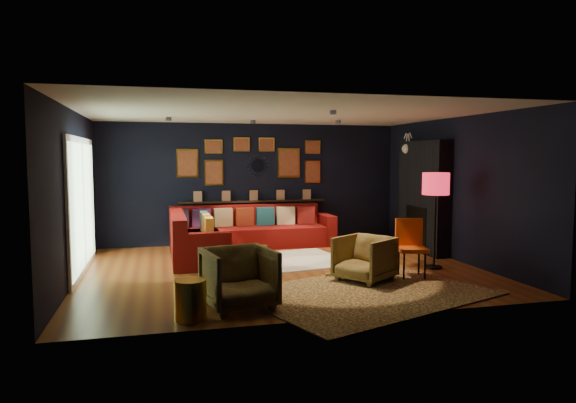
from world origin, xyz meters
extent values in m
plane|color=brown|center=(0.00, 0.00, 0.00)|extent=(6.50, 6.50, 0.00)
plane|color=black|center=(0.00, 2.75, 1.30)|extent=(6.50, 0.00, 6.50)
plane|color=black|center=(0.00, -2.75, 1.30)|extent=(6.50, 0.00, 6.50)
plane|color=black|center=(-3.25, 0.00, 1.30)|extent=(0.00, 5.50, 5.50)
plane|color=black|center=(3.25, 0.00, 1.30)|extent=(0.00, 5.50, 5.50)
plane|color=beige|center=(0.00, 0.00, 2.60)|extent=(6.50, 6.50, 0.00)
cube|color=maroon|center=(-0.20, 2.25, 0.21)|extent=(3.20, 0.95, 0.42)
cube|color=maroon|center=(-0.20, 2.60, 0.63)|extent=(3.20, 0.24, 0.46)
cube|color=maroon|center=(1.50, 2.25, 0.32)|extent=(0.22, 0.95, 0.64)
cube|color=maroon|center=(-1.32, 1.15, 0.21)|extent=(0.95, 2.20, 0.42)
cube|color=maroon|center=(-1.68, 1.15, 0.63)|extent=(0.24, 2.20, 0.46)
cube|color=maroon|center=(-1.32, 0.15, 0.32)|extent=(0.95, 0.22, 0.64)
cube|color=#362C4A|center=(-1.60, 2.40, 0.62)|extent=(0.38, 0.14, 0.38)
cube|color=#4D2659|center=(-1.15, 2.40, 0.62)|extent=(0.38, 0.14, 0.38)
cube|color=tan|center=(-0.70, 2.40, 0.62)|extent=(0.38, 0.14, 0.38)
cube|color=maroon|center=(-0.25, 2.40, 0.62)|extent=(0.38, 0.14, 0.38)
cube|color=#1B5A6D|center=(0.20, 2.40, 0.62)|extent=(0.38, 0.14, 0.38)
cube|color=beige|center=(0.65, 2.40, 0.62)|extent=(0.38, 0.14, 0.38)
cube|color=maroon|center=(1.10, 2.40, 0.62)|extent=(0.38, 0.14, 0.38)
cube|color=#285A5E|center=(-1.15, 1.85, 0.62)|extent=(0.14, 0.38, 0.38)
cube|color=#C28929|center=(-1.15, 1.35, 0.62)|extent=(0.14, 0.38, 0.38)
cube|color=gold|center=(-1.15, 0.85, 0.62)|extent=(0.14, 0.38, 0.38)
cube|color=black|center=(0.00, 2.68, 0.92)|extent=(3.20, 0.12, 0.04)
cube|color=gold|center=(-1.40, 2.72, 1.75)|extent=(0.45, 0.03, 0.60)
cube|color=#9D4B25|center=(-1.40, 2.70, 1.75)|extent=(0.38, 0.01, 0.51)
cube|color=gold|center=(-0.85, 2.72, 1.55)|extent=(0.40, 0.03, 0.55)
cube|color=#9D4B25|center=(-0.85, 2.70, 1.55)|extent=(0.34, 0.01, 0.47)
cube|color=gold|center=(-0.85, 2.72, 2.10)|extent=(0.38, 0.03, 0.30)
cube|color=#9D4B25|center=(-0.85, 2.70, 2.10)|extent=(0.32, 0.01, 0.25)
cube|color=gold|center=(0.80, 2.72, 1.75)|extent=(0.50, 0.03, 0.65)
cube|color=#9D4B25|center=(0.80, 2.70, 1.75)|extent=(0.42, 0.01, 0.55)
cube|color=gold|center=(1.35, 2.72, 1.55)|extent=(0.35, 0.03, 0.50)
cube|color=#9D4B25|center=(1.35, 2.70, 1.55)|extent=(0.30, 0.01, 0.42)
cube|color=gold|center=(1.35, 2.72, 2.10)|extent=(0.35, 0.03, 0.30)
cube|color=#9D4B25|center=(1.35, 2.70, 2.10)|extent=(0.30, 0.01, 0.25)
cube|color=gold|center=(-0.25, 2.72, 2.15)|extent=(0.35, 0.03, 0.30)
cube|color=#9D4B25|center=(-0.25, 2.70, 2.15)|extent=(0.30, 0.01, 0.25)
cube|color=gold|center=(0.30, 2.72, 2.15)|extent=(0.35, 0.03, 0.30)
cube|color=#9D4B25|center=(0.30, 2.70, 2.15)|extent=(0.30, 0.01, 0.25)
cylinder|color=silver|center=(0.10, 2.72, 1.70)|extent=(0.28, 0.03, 0.28)
cone|color=gold|center=(0.32, 2.72, 1.70)|extent=(0.03, 0.16, 0.03)
cone|color=gold|center=(0.30, 2.72, 1.78)|extent=(0.04, 0.16, 0.04)
cone|color=gold|center=(0.26, 2.72, 1.86)|extent=(0.04, 0.16, 0.04)
cone|color=gold|center=(0.18, 2.72, 1.90)|extent=(0.04, 0.16, 0.04)
cone|color=gold|center=(0.10, 2.72, 1.92)|extent=(0.03, 0.16, 0.03)
cone|color=gold|center=(0.02, 2.72, 1.90)|extent=(0.04, 0.16, 0.04)
cone|color=gold|center=(-0.06, 2.72, 1.86)|extent=(0.04, 0.16, 0.04)
cone|color=gold|center=(-0.10, 2.72, 1.78)|extent=(0.04, 0.16, 0.04)
cone|color=gold|center=(-0.12, 2.72, 1.70)|extent=(0.03, 0.16, 0.03)
cone|color=gold|center=(-0.10, 2.72, 1.62)|extent=(0.04, 0.16, 0.04)
cone|color=gold|center=(-0.06, 2.72, 1.54)|extent=(0.04, 0.16, 0.04)
cone|color=gold|center=(0.02, 2.72, 1.50)|extent=(0.04, 0.16, 0.04)
cone|color=gold|center=(0.10, 2.72, 1.48)|extent=(0.03, 0.16, 0.03)
cone|color=gold|center=(0.18, 2.72, 1.50)|extent=(0.04, 0.16, 0.04)
cone|color=gold|center=(0.26, 2.72, 1.54)|extent=(0.04, 0.16, 0.04)
cone|color=gold|center=(0.30, 2.72, 1.62)|extent=(0.04, 0.16, 0.04)
cube|color=black|center=(3.10, 0.90, 1.10)|extent=(0.30, 1.60, 2.20)
cube|color=black|center=(3.04, 0.90, 0.45)|extent=(0.20, 0.80, 0.90)
cone|color=white|center=(3.19, 1.40, 2.05)|extent=(0.35, 0.28, 0.28)
sphere|color=white|center=(2.97, 1.40, 2.05)|extent=(0.20, 0.20, 0.20)
cylinder|color=white|center=(2.99, 1.34, 2.22)|extent=(0.02, 0.10, 0.28)
cylinder|color=white|center=(2.99, 1.46, 2.22)|extent=(0.02, 0.10, 0.28)
cube|color=white|center=(-3.22, 0.60, 1.10)|extent=(0.04, 2.80, 2.20)
cube|color=#ACD8A5|center=(-3.20, 0.60, 1.10)|extent=(0.01, 2.60, 2.00)
cube|color=white|center=(-3.19, 0.60, 1.10)|extent=(0.02, 0.06, 2.00)
cylinder|color=black|center=(-1.80, 1.20, 2.56)|extent=(0.10, 0.10, 0.06)
cylinder|color=black|center=(-0.20, 1.60, 2.56)|extent=(0.10, 0.10, 0.06)
cylinder|color=black|center=(1.40, 1.20, 2.56)|extent=(0.10, 0.10, 0.06)
cylinder|color=black|center=(0.60, -0.80, 2.56)|extent=(0.10, 0.10, 0.06)
cube|color=beige|center=(0.04, 0.53, 0.02)|extent=(2.67, 2.13, 0.03)
cube|color=tan|center=(0.75, -1.80, 0.01)|extent=(3.82, 3.28, 0.02)
cylinder|color=#562F12|center=(-0.74, -0.14, 0.18)|extent=(0.09, 0.09, 0.30)
cylinder|color=#562F12|center=(-0.46, -0.14, 0.18)|extent=(0.09, 0.09, 0.30)
cylinder|color=#562F12|center=(-0.60, 0.19, 0.18)|extent=(0.09, 0.09, 0.30)
cylinder|color=maroon|center=(-0.92, 1.50, 0.19)|extent=(0.49, 0.49, 0.32)
imported|color=#B99040|center=(-1.05, -2.05, 0.42)|extent=(0.95, 0.91, 0.84)
imported|color=#B99040|center=(1.00, -1.13, 0.38)|extent=(0.99, 1.00, 0.76)
cylinder|color=gold|center=(-1.67, -2.35, 0.23)|extent=(0.38, 0.38, 0.47)
cylinder|color=black|center=(1.61, -1.24, 0.23)|extent=(0.03, 0.03, 0.45)
cylinder|color=black|center=(1.92, -1.31, 0.23)|extent=(0.03, 0.03, 0.45)
cylinder|color=black|center=(1.67, -0.93, 0.23)|extent=(0.03, 0.03, 0.45)
cylinder|color=black|center=(1.99, -0.99, 0.23)|extent=(0.03, 0.03, 0.45)
cube|color=#EA5214|center=(1.80, -1.12, 0.45)|extent=(0.51, 0.51, 0.06)
cube|color=#EA5214|center=(1.84, -0.94, 0.70)|extent=(0.43, 0.14, 0.43)
cylinder|color=black|center=(2.50, -0.58, 0.02)|extent=(0.27, 0.27, 0.04)
cylinder|color=black|center=(2.50, -0.58, 0.70)|extent=(0.04, 0.04, 1.31)
cylinder|color=red|center=(2.50, -0.58, 1.44)|extent=(0.45, 0.45, 0.37)
camera|label=1|loc=(-2.00, -8.27, 1.89)|focal=32.00mm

